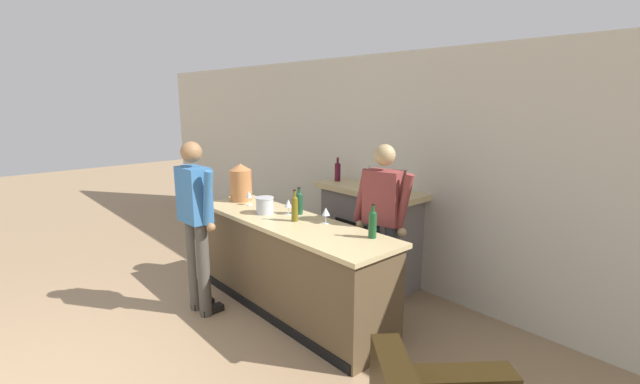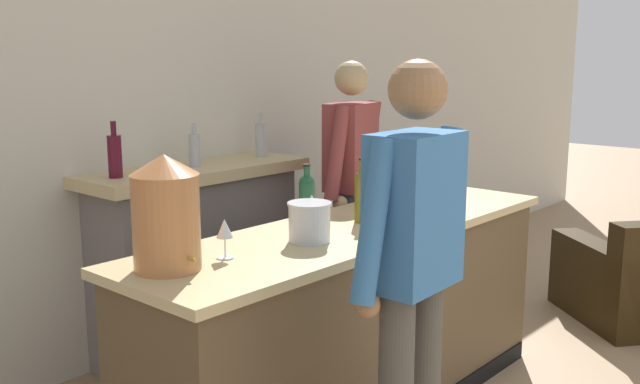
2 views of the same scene
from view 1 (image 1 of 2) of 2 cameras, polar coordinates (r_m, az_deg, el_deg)
The scene contains 14 objects.
wall_back_panel at distance 5.27m, azimuth 9.88°, elevation 2.87°, with size 12.00×0.07×2.75m.
bar_counter at distance 4.58m, azimuth -4.07°, elevation -9.76°, with size 2.57×0.72×1.00m.
fireplace_stone at distance 5.35m, azimuth 6.51°, elevation -5.43°, with size 1.45×0.52×1.48m.
potted_plant_corner at distance 6.91m, azimuth -11.11°, elevation -4.66°, with size 0.39×0.42×0.66m.
person_customer at distance 4.54m, azimuth -16.20°, elevation -3.66°, with size 0.66×0.32×1.82m.
person_bartender at distance 4.33m, azimuth 8.29°, elevation -4.25°, with size 0.65×0.37×1.80m.
copper_dispenser at distance 5.27m, azimuth -10.52°, elevation 1.30°, with size 0.27×0.30×0.46m.
ice_bucket_steel at distance 4.67m, azimuth -7.38°, elevation -1.77°, with size 0.20×0.20×0.18m.
wine_bottle_rose_blush at distance 4.34m, azimuth -3.39°, elevation -2.05°, with size 0.07×0.07×0.33m.
wine_bottle_port_short at distance 3.85m, azimuth 7.03°, elevation -4.10°, with size 0.07×0.07×0.31m.
wine_bottle_cabernet_heavy at distance 4.60m, azimuth -2.80°, elevation -1.33°, with size 0.08×0.08×0.30m.
wine_glass_by_dispenser at distance 4.60m, azimuth -4.25°, elevation -1.57°, with size 0.08×0.08×0.16m.
wine_glass_front_left at distance 4.26m, azimuth 0.78°, elevation -2.69°, with size 0.08×0.08×0.16m.
wine_glass_near_bucket at distance 5.06m, azimuth -9.45°, elevation -0.42°, with size 0.07×0.07×0.17m.
Camera 1 is at (3.23, 0.26, 2.23)m, focal length 24.00 mm.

